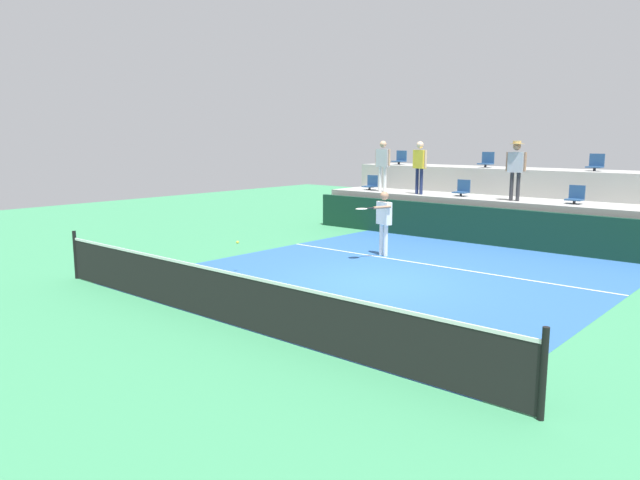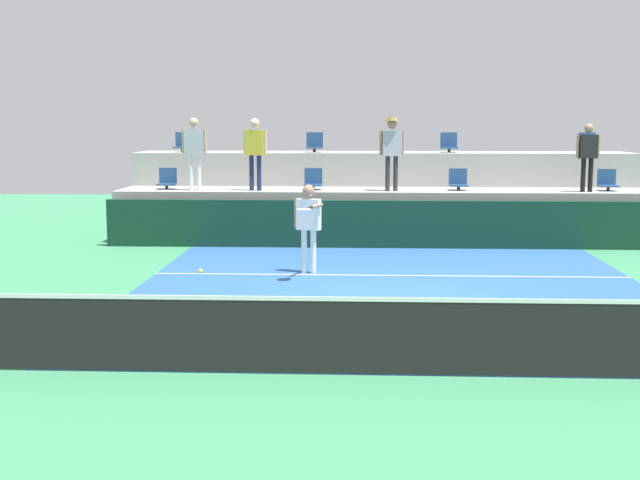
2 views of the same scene
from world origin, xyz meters
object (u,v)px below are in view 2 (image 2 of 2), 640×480
object	(u,v)px
stadium_chair_upper_left	(315,144)
spectator_with_hat	(392,146)
stadium_chair_upper_far_left	(183,144)
tennis_player	(308,219)
spectator_leaning_on_rail	(255,147)
stadium_chair_upper_right	(449,144)
tennis_ball	(200,271)
stadium_chair_lower_far_left	(167,180)
stadium_chair_lower_far_right	(607,182)
stadium_chair_lower_left	(313,181)
spectator_in_white	(588,151)
stadium_chair_upper_far_right	(588,144)
stadium_chair_lower_right	(458,181)
spectator_in_grey	(194,146)

from	to	relation	value
stadium_chair_upper_left	spectator_with_hat	bearing A→B (deg)	-48.03
stadium_chair_upper_far_left	stadium_chair_upper_left	size ratio (longest dim) A/B	1.00
tennis_player	spectator_leaning_on_rail	distance (m)	4.69
stadium_chair_upper_right	tennis_ball	size ratio (longest dim) A/B	7.65
stadium_chair_lower_far_left	tennis_ball	bearing A→B (deg)	-74.08
stadium_chair_lower_far_right	stadium_chair_lower_left	bearing A→B (deg)	180.00
stadium_chair_upper_left	spectator_leaning_on_rail	distance (m)	2.55
stadium_chair_lower_far_left	spectator_in_white	distance (m)	10.15
stadium_chair_upper_far_left	spectator_with_hat	bearing A→B (deg)	-21.73
tennis_player	tennis_ball	bearing A→B (deg)	-109.33
stadium_chair_lower_left	stadium_chair_upper_far_right	xyz separation A→B (m)	(7.07, 1.80, 0.85)
stadium_chair_lower_far_left	stadium_chair_upper_far_left	size ratio (longest dim) A/B	1.00
spectator_with_hat	stadium_chair_upper_right	bearing A→B (deg)	54.21
stadium_chair_upper_right	spectator_with_hat	world-z (taller)	spectator_with_hat
stadium_chair_upper_far_left	stadium_chair_upper_right	distance (m)	7.05
stadium_chair_lower_far_left	tennis_player	distance (m)	5.99
stadium_chair_lower_far_left	stadium_chair_upper_far_left	world-z (taller)	stadium_chair_upper_far_left
stadium_chair_lower_far_right	spectator_with_hat	size ratio (longest dim) A/B	0.30
stadium_chair_lower_right	spectator_leaning_on_rail	world-z (taller)	spectator_leaning_on_rail
stadium_chair_upper_far_right	tennis_ball	xyz separation A→B (m)	(-8.25, -10.30, -1.60)
stadium_chair_upper_far_right	stadium_chair_lower_far_right	bearing A→B (deg)	-88.74
stadium_chair_upper_far_left	stadium_chair_upper_far_right	xyz separation A→B (m)	(10.64, 0.00, 0.00)
stadium_chair_upper_left	stadium_chair_lower_far_right	bearing A→B (deg)	-14.09
stadium_chair_lower_right	stadium_chair_upper_far_left	world-z (taller)	stadium_chair_upper_far_left
stadium_chair_lower_far_right	stadium_chair_upper_right	size ratio (longest dim) A/B	1.00
stadium_chair_lower_far_right	spectator_in_grey	distance (m)	9.99
stadium_chair_upper_far_right	spectator_with_hat	size ratio (longest dim) A/B	0.30
spectator_leaning_on_rail	stadium_chair_upper_far_left	bearing A→B (deg)	135.26
stadium_chair_upper_far_left	spectator_in_white	bearing A→B (deg)	-12.22
stadium_chair_lower_far_left	tennis_player	xyz separation A→B (m)	(3.78, -4.63, -0.42)
stadium_chair_upper_left	stadium_chair_upper_far_right	xyz separation A→B (m)	(7.13, 0.00, 0.00)
stadium_chair_upper_right	spectator_in_grey	world-z (taller)	spectator_in_grey
stadium_chair_lower_left	tennis_ball	distance (m)	8.61
stadium_chair_upper_far_left	stadium_chair_upper_right	size ratio (longest dim) A/B	1.00
spectator_leaning_on_rail	spectator_with_hat	bearing A→B (deg)	0.00
stadium_chair_upper_right	tennis_ball	world-z (taller)	stadium_chair_upper_right
stadium_chair_upper_right	spectator_in_grey	bearing A→B (deg)	-160.94
stadium_chair_lower_right	stadium_chair_upper_left	distance (m)	4.11
spectator_in_grey	spectator_leaning_on_rail	distance (m)	1.47
stadium_chair_lower_far_left	spectator_in_grey	bearing A→B (deg)	-26.58
stadium_chair_lower_left	stadium_chair_upper_left	world-z (taller)	stadium_chair_upper_left
spectator_in_white	stadium_chair_lower_far_left	bearing A→B (deg)	177.83
stadium_chair_lower_left	stadium_chair_upper_far_left	bearing A→B (deg)	153.30
stadium_chair_lower_far_right	stadium_chair_upper_far_right	size ratio (longest dim) A/B	1.00
stadium_chair_upper_right	stadium_chair_lower_left	bearing A→B (deg)	-152.60
stadium_chair_upper_far_left	spectator_in_grey	xyz separation A→B (m)	(0.73, -2.18, -0.01)
stadium_chair_upper_far_left	spectator_leaning_on_rail	size ratio (longest dim) A/B	0.30
stadium_chair_upper_far_left	stadium_chair_upper_left	world-z (taller)	same
stadium_chair_lower_left	stadium_chair_lower_right	bearing A→B (deg)	0.00
spectator_leaning_on_rail	spectator_in_white	xyz separation A→B (m)	(7.88, -0.00, -0.09)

